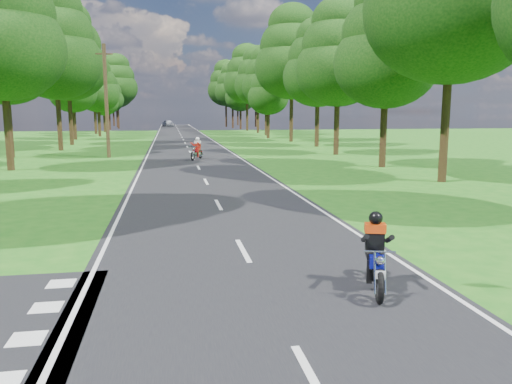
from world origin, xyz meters
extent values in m
plane|color=#1C5F15|center=(0.00, 0.00, 0.00)|extent=(160.00, 160.00, 0.00)
cube|color=black|center=(0.00, 50.00, 0.01)|extent=(7.00, 140.00, 0.02)
cube|color=silver|center=(0.00, -4.00, 0.02)|extent=(0.12, 2.00, 0.01)
cube|color=silver|center=(0.00, 2.00, 0.02)|extent=(0.12, 2.00, 0.01)
cube|color=silver|center=(0.00, 8.00, 0.02)|extent=(0.12, 2.00, 0.01)
cube|color=silver|center=(0.00, 14.00, 0.02)|extent=(0.12, 2.00, 0.01)
cube|color=silver|center=(0.00, 20.00, 0.02)|extent=(0.12, 2.00, 0.01)
cube|color=silver|center=(0.00, 26.00, 0.02)|extent=(0.12, 2.00, 0.01)
cube|color=silver|center=(0.00, 32.00, 0.02)|extent=(0.12, 2.00, 0.01)
cube|color=silver|center=(0.00, 38.00, 0.02)|extent=(0.12, 2.00, 0.01)
cube|color=silver|center=(0.00, 44.00, 0.02)|extent=(0.12, 2.00, 0.01)
cube|color=silver|center=(0.00, 50.00, 0.02)|extent=(0.12, 2.00, 0.01)
cube|color=silver|center=(0.00, 56.00, 0.02)|extent=(0.12, 2.00, 0.01)
cube|color=silver|center=(0.00, 62.00, 0.02)|extent=(0.12, 2.00, 0.01)
cube|color=silver|center=(0.00, 68.00, 0.02)|extent=(0.12, 2.00, 0.01)
cube|color=silver|center=(0.00, 74.00, 0.02)|extent=(0.12, 2.00, 0.01)
cube|color=silver|center=(0.00, 80.00, 0.02)|extent=(0.12, 2.00, 0.01)
cube|color=silver|center=(0.00, 86.00, 0.02)|extent=(0.12, 2.00, 0.01)
cube|color=silver|center=(0.00, 92.00, 0.02)|extent=(0.12, 2.00, 0.01)
cube|color=silver|center=(0.00, 98.00, 0.02)|extent=(0.12, 2.00, 0.01)
cube|color=silver|center=(0.00, 104.00, 0.02)|extent=(0.12, 2.00, 0.01)
cube|color=silver|center=(0.00, 110.00, 0.02)|extent=(0.12, 2.00, 0.01)
cube|color=silver|center=(0.00, 116.00, 0.02)|extent=(0.12, 2.00, 0.01)
cube|color=silver|center=(-3.30, 50.00, 0.02)|extent=(0.10, 140.00, 0.01)
cube|color=silver|center=(3.30, 50.00, 0.02)|extent=(0.10, 140.00, 0.01)
cube|color=silver|center=(-3.80, -3.30, 0.02)|extent=(0.50, 0.50, 0.01)
cube|color=silver|center=(-3.80, -2.10, 0.02)|extent=(0.50, 0.50, 0.01)
cube|color=silver|center=(-3.80, -0.90, 0.02)|extent=(0.50, 0.50, 0.01)
cube|color=silver|center=(-3.80, 0.30, 0.02)|extent=(0.50, 0.50, 0.01)
cylinder|color=black|center=(-10.57, 20.76, 1.96)|extent=(0.40, 0.40, 3.91)
ellipsoid|color=black|center=(-10.57, 20.76, 6.78)|extent=(6.85, 6.85, 5.82)
cylinder|color=black|center=(-12.94, 29.18, 1.90)|extent=(0.40, 0.40, 3.79)
ellipsoid|color=black|center=(-12.94, 29.18, 6.57)|extent=(6.64, 6.64, 5.64)
ellipsoid|color=black|center=(-12.94, 29.18, 8.41)|extent=(5.69, 5.69, 4.84)
ellipsoid|color=black|center=(-12.94, 29.18, 10.26)|extent=(4.27, 4.27, 3.63)
cylinder|color=black|center=(-10.82, 35.60, 2.16)|extent=(0.40, 0.40, 4.32)
ellipsoid|color=black|center=(-10.82, 35.60, 7.47)|extent=(7.56, 7.56, 6.42)
ellipsoid|color=black|center=(-10.82, 35.60, 9.58)|extent=(6.48, 6.48, 5.51)
ellipsoid|color=black|center=(-10.82, 35.60, 11.68)|extent=(4.86, 4.86, 4.13)
cylinder|color=black|center=(-11.26, 43.10, 2.20)|extent=(0.40, 0.40, 4.40)
ellipsoid|color=black|center=(-11.26, 43.10, 7.62)|extent=(7.71, 7.71, 6.55)
ellipsoid|color=black|center=(-11.26, 43.10, 9.77)|extent=(6.60, 6.60, 5.61)
ellipsoid|color=black|center=(-11.26, 43.10, 11.92)|extent=(4.95, 4.95, 4.21)
cylinder|color=black|center=(-12.61, 52.78, 1.60)|extent=(0.40, 0.40, 3.20)
ellipsoid|color=black|center=(-12.61, 52.78, 5.54)|extent=(5.60, 5.60, 4.76)
ellipsoid|color=black|center=(-12.61, 52.78, 7.10)|extent=(4.80, 4.80, 4.08)
ellipsoid|color=black|center=(-12.61, 52.78, 8.66)|extent=(3.60, 3.60, 3.06)
cylinder|color=black|center=(-10.75, 60.15, 1.61)|extent=(0.40, 0.40, 3.22)
ellipsoid|color=black|center=(-10.75, 60.15, 5.58)|extent=(5.64, 5.64, 4.79)
ellipsoid|color=black|center=(-10.75, 60.15, 7.15)|extent=(4.83, 4.83, 4.11)
ellipsoid|color=black|center=(-10.75, 60.15, 8.72)|extent=(3.62, 3.62, 3.08)
cylinder|color=black|center=(-12.29, 67.91, 1.80)|extent=(0.40, 0.40, 3.61)
ellipsoid|color=black|center=(-12.29, 67.91, 6.25)|extent=(6.31, 6.31, 5.37)
ellipsoid|color=black|center=(-12.29, 67.91, 8.01)|extent=(5.41, 5.41, 4.60)
ellipsoid|color=black|center=(-12.29, 67.91, 9.76)|extent=(4.06, 4.06, 3.45)
cylinder|color=black|center=(-11.94, 75.74, 1.33)|extent=(0.40, 0.40, 2.67)
ellipsoid|color=black|center=(-11.94, 75.74, 4.62)|extent=(4.67, 4.67, 3.97)
ellipsoid|color=black|center=(-11.94, 75.74, 5.92)|extent=(4.00, 4.00, 3.40)
ellipsoid|color=black|center=(-11.94, 75.74, 7.22)|extent=(3.00, 3.00, 2.55)
cylinder|color=black|center=(-12.18, 84.90, 1.54)|extent=(0.40, 0.40, 3.09)
ellipsoid|color=black|center=(-12.18, 84.90, 5.34)|extent=(5.40, 5.40, 4.59)
ellipsoid|color=black|center=(-12.18, 84.90, 6.85)|extent=(4.63, 4.63, 3.93)
ellipsoid|color=black|center=(-12.18, 84.90, 8.35)|extent=(3.47, 3.47, 2.95)
cylinder|color=black|center=(-11.23, 91.41, 2.24)|extent=(0.40, 0.40, 4.48)
ellipsoid|color=black|center=(-11.23, 91.41, 7.75)|extent=(7.84, 7.84, 6.66)
ellipsoid|color=black|center=(-11.23, 91.41, 9.94)|extent=(6.72, 6.72, 5.71)
ellipsoid|color=black|center=(-11.23, 91.41, 12.12)|extent=(5.04, 5.04, 4.28)
cylinder|color=black|center=(-12.28, 100.39, 2.05)|extent=(0.40, 0.40, 4.09)
ellipsoid|color=black|center=(-12.28, 100.39, 7.09)|extent=(7.16, 7.16, 6.09)
ellipsoid|color=black|center=(-12.28, 100.39, 9.08)|extent=(6.14, 6.14, 5.22)
ellipsoid|color=black|center=(-12.28, 100.39, 11.08)|extent=(4.61, 4.61, 3.92)
cylinder|color=black|center=(11.06, 12.20, 2.28)|extent=(0.40, 0.40, 4.56)
ellipsoid|color=black|center=(11.06, 12.20, 7.89)|extent=(7.98, 7.98, 6.78)
cylinder|color=black|center=(10.92, 18.69, 1.75)|extent=(0.40, 0.40, 3.49)
ellipsoid|color=black|center=(10.92, 18.69, 6.05)|extent=(6.12, 6.12, 5.20)
ellipsoid|color=black|center=(10.92, 18.69, 7.75)|extent=(5.24, 5.24, 4.46)
ellipsoid|color=black|center=(10.92, 18.69, 9.46)|extent=(3.93, 3.93, 3.34)
cylinder|color=black|center=(11.06, 27.58, 1.85)|extent=(0.40, 0.40, 3.69)
ellipsoid|color=black|center=(11.06, 27.58, 6.39)|extent=(6.46, 6.46, 5.49)
ellipsoid|color=black|center=(11.06, 27.58, 8.19)|extent=(5.54, 5.54, 4.71)
ellipsoid|color=black|center=(11.06, 27.58, 9.99)|extent=(4.15, 4.15, 3.53)
cylinder|color=black|center=(12.17, 36.42, 1.87)|extent=(0.40, 0.40, 3.74)
ellipsoid|color=black|center=(12.17, 36.42, 6.48)|extent=(6.55, 6.55, 5.57)
ellipsoid|color=black|center=(12.17, 36.42, 8.31)|extent=(5.62, 5.62, 4.77)
ellipsoid|color=black|center=(12.17, 36.42, 10.13)|extent=(4.21, 4.21, 3.58)
cylinder|color=black|center=(11.72, 44.72, 2.32)|extent=(0.40, 0.40, 4.64)
ellipsoid|color=black|center=(11.72, 44.72, 8.04)|extent=(8.12, 8.12, 6.91)
ellipsoid|color=black|center=(11.72, 44.72, 10.30)|extent=(6.96, 6.96, 5.92)
ellipsoid|color=black|center=(11.72, 44.72, 12.56)|extent=(5.22, 5.22, 4.44)
cylinder|color=black|center=(10.55, 51.92, 1.45)|extent=(0.40, 0.40, 2.91)
ellipsoid|color=black|center=(10.55, 51.92, 5.03)|extent=(5.09, 5.09, 4.33)
ellipsoid|color=black|center=(10.55, 51.92, 6.45)|extent=(4.36, 4.36, 3.71)
ellipsoid|color=black|center=(10.55, 51.92, 7.87)|extent=(3.27, 3.27, 2.78)
cylinder|color=black|center=(11.77, 59.40, 1.94)|extent=(0.40, 0.40, 3.88)
ellipsoid|color=black|center=(11.77, 59.40, 6.71)|extent=(6.78, 6.78, 5.77)
ellipsoid|color=black|center=(11.77, 59.40, 8.60)|extent=(5.81, 5.81, 4.94)
ellipsoid|color=black|center=(11.77, 59.40, 10.49)|extent=(4.36, 4.36, 3.71)
cylinder|color=black|center=(12.10, 67.87, 2.09)|extent=(0.40, 0.40, 4.18)
ellipsoid|color=black|center=(12.10, 67.87, 7.23)|extent=(7.31, 7.31, 6.21)
ellipsoid|color=black|center=(12.10, 67.87, 9.27)|extent=(6.27, 6.27, 5.33)
ellipsoid|color=black|center=(12.10, 67.87, 11.31)|extent=(4.70, 4.70, 4.00)
cylinder|color=black|center=(11.80, 76.83, 2.32)|extent=(0.40, 0.40, 4.63)
ellipsoid|color=black|center=(11.80, 76.83, 8.02)|extent=(8.11, 8.11, 6.89)
ellipsoid|color=black|center=(11.80, 76.83, 10.28)|extent=(6.95, 6.95, 5.91)
ellipsoid|color=black|center=(11.80, 76.83, 12.54)|extent=(5.21, 5.21, 4.43)
cylinder|color=black|center=(11.69, 84.12, 1.68)|extent=(0.40, 0.40, 3.36)
ellipsoid|color=black|center=(11.69, 84.12, 5.82)|extent=(5.88, 5.88, 5.00)
ellipsoid|color=black|center=(11.69, 84.12, 7.46)|extent=(5.04, 5.04, 4.29)
ellipsoid|color=black|center=(11.69, 84.12, 9.10)|extent=(3.78, 3.78, 3.21)
cylinder|color=black|center=(11.14, 91.34, 2.04)|extent=(0.40, 0.40, 4.09)
ellipsoid|color=black|center=(11.14, 91.34, 7.07)|extent=(7.15, 7.15, 6.08)
ellipsoid|color=black|center=(11.14, 91.34, 9.07)|extent=(6.13, 6.13, 5.21)
ellipsoid|color=black|center=(11.14, 91.34, 11.06)|extent=(4.60, 4.60, 3.91)
cylinder|color=black|center=(10.68, 99.10, 2.24)|extent=(0.40, 0.40, 4.48)
ellipsoid|color=black|center=(10.68, 99.10, 7.76)|extent=(7.84, 7.84, 6.66)
ellipsoid|color=black|center=(10.68, 99.10, 9.94)|extent=(6.72, 6.72, 5.71)
ellipsoid|color=black|center=(10.68, 99.10, 12.13)|extent=(5.04, 5.04, 4.28)
cylinder|color=black|center=(-14.00, 110.00, 1.92)|extent=(0.40, 0.40, 3.84)
ellipsoid|color=black|center=(-14.00, 110.00, 6.65)|extent=(6.72, 6.72, 5.71)
ellipsoid|color=black|center=(-14.00, 110.00, 8.52)|extent=(5.76, 5.76, 4.90)
ellipsoid|color=black|center=(-14.00, 110.00, 10.39)|extent=(4.32, 4.32, 3.67)
cylinder|color=black|center=(15.00, 112.00, 2.08)|extent=(0.40, 0.40, 4.16)
ellipsoid|color=black|center=(15.00, 112.00, 7.20)|extent=(7.28, 7.28, 6.19)
ellipsoid|color=black|center=(15.00, 112.00, 9.23)|extent=(6.24, 6.24, 5.30)
ellipsoid|color=black|center=(15.00, 112.00, 11.26)|extent=(4.68, 4.68, 3.98)
cylinder|color=black|center=(-16.00, 95.00, 1.76)|extent=(0.40, 0.40, 3.52)
ellipsoid|color=black|center=(-16.00, 95.00, 6.09)|extent=(6.16, 6.16, 5.24)
ellipsoid|color=black|center=(-16.00, 95.00, 7.81)|extent=(5.28, 5.28, 4.49)
ellipsoid|color=black|center=(-16.00, 95.00, 9.53)|extent=(3.96, 3.96, 3.37)
cylinder|color=black|center=(17.00, 98.00, 2.24)|extent=(0.40, 0.40, 4.48)
ellipsoid|color=black|center=(17.00, 98.00, 7.76)|extent=(7.84, 7.84, 6.66)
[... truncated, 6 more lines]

